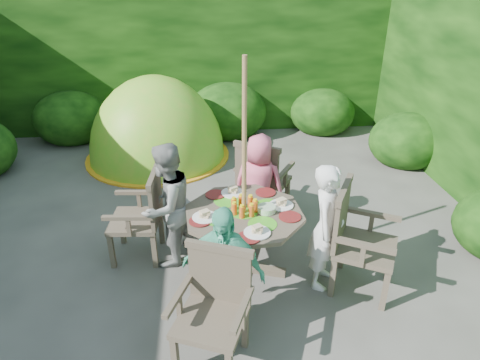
{
  "coord_description": "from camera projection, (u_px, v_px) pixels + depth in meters",
  "views": [
    {
      "loc": [
        0.1,
        -4.23,
        2.87
      ],
      "look_at": [
        0.48,
        -0.28,
        0.85
      ],
      "focal_mm": 32.0,
      "sensor_mm": 36.0,
      "label": 1
    }
  ],
  "objects": [
    {
      "name": "ground",
      "position": [
        197.0,
        235.0,
        5.04
      ],
      "size": [
        60.0,
        60.0,
        0.0
      ],
      "primitive_type": "plane",
      "color": "#46443F",
      "rests_on": "ground"
    },
    {
      "name": "hedge_enclosure",
      "position": [
        192.0,
        100.0,
        5.66
      ],
      "size": [
        9.0,
        9.0,
        2.5
      ],
      "color": "black",
      "rests_on": "ground"
    },
    {
      "name": "patio_table",
      "position": [
        244.0,
        222.0,
        4.22
      ],
      "size": [
        1.53,
        1.53,
        0.84
      ],
      "rotation": [
        0.0,
        0.0,
        -0.32
      ],
      "color": "#3F3629",
      "rests_on": "ground"
    },
    {
      "name": "parasol_pole",
      "position": [
        244.0,
        175.0,
        3.99
      ],
      "size": [
        0.06,
        0.06,
        2.2
      ],
      "primitive_type": "cylinder",
      "rotation": [
        0.0,
        0.0,
        -0.32
      ],
      "color": "olive",
      "rests_on": "ground"
    },
    {
      "name": "garden_chair_right",
      "position": [
        357.0,
        238.0,
        4.03
      ],
      "size": [
        0.77,
        0.8,
        1.03
      ],
      "rotation": [
        0.0,
        0.0,
        1.07
      ],
      "color": "#3F3629",
      "rests_on": "ground"
    },
    {
      "name": "garden_chair_left",
      "position": [
        142.0,
        215.0,
        4.49
      ],
      "size": [
        0.56,
        0.61,
        0.96
      ],
      "rotation": [
        0.0,
        0.0,
        -1.66
      ],
      "color": "#3F3629",
      "rests_on": "ground"
    },
    {
      "name": "garden_chair_back",
      "position": [
        262.0,
        179.0,
        5.2
      ],
      "size": [
        0.78,
        0.76,
        0.99
      ],
      "rotation": [
        0.0,
        0.0,
        2.59
      ],
      "color": "#3F3629",
      "rests_on": "ground"
    },
    {
      "name": "garden_chair_front",
      "position": [
        214.0,
        307.0,
        3.31
      ],
      "size": [
        0.7,
        0.66,
        0.93
      ],
      "rotation": [
        0.0,
        0.0,
        -0.39
      ],
      "color": "#3F3629",
      "rests_on": "ground"
    },
    {
      "name": "child_right",
      "position": [
        327.0,
        227.0,
        4.03
      ],
      "size": [
        0.48,
        0.56,
        1.28
      ],
      "primitive_type": "imported",
      "rotation": [
        0.0,
        0.0,
        1.12
      ],
      "color": "white",
      "rests_on": "ground"
    },
    {
      "name": "child_left",
      "position": [
        167.0,
        206.0,
        4.34
      ],
      "size": [
        0.79,
        0.82,
        1.33
      ],
      "primitive_type": "imported",
      "rotation": [
        0.0,
        0.0,
        -2.21
      ],
      "color": "gray",
      "rests_on": "ground"
    },
    {
      "name": "child_back",
      "position": [
        259.0,
        184.0,
        4.91
      ],
      "size": [
        0.68,
        0.57,
        1.2
      ],
      "primitive_type": "imported",
      "rotation": [
        0.0,
        0.0,
        2.77
      ],
      "color": "#DF5C79",
      "rests_on": "ground"
    },
    {
      "name": "child_front",
      "position": [
        223.0,
        271.0,
        3.52
      ],
      "size": [
        0.77,
        0.53,
        1.21
      ],
      "primitive_type": "imported",
      "rotation": [
        0.0,
        0.0,
        -0.37
      ],
      "color": "#53C39D",
      "rests_on": "ground"
    },
    {
      "name": "dome_tent",
      "position": [
        159.0,
        157.0,
        7.11
      ],
      "size": [
        2.53,
        2.53,
        2.67
      ],
      "rotation": [
        0.0,
        0.0,
        -0.17
      ],
      "color": "#69C926",
      "rests_on": "ground"
    }
  ]
}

